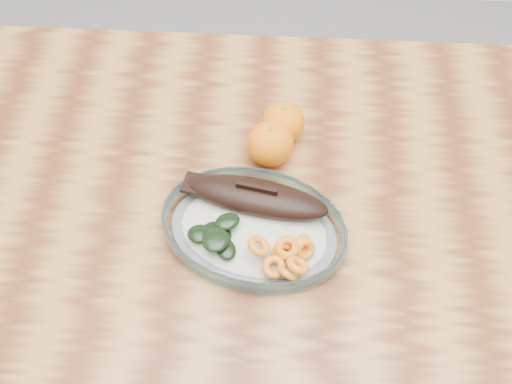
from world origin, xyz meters
The scene contains 4 objects.
dining_table centered at (0.00, 0.00, 0.65)m, with size 1.20×0.80×0.75m.
plated_meal centered at (0.00, -0.02, 0.77)m, with size 0.57×0.57×0.07m.
orange_left centered at (0.02, 0.12, 0.79)m, with size 0.07×0.07×0.07m, color #E95E04.
orange_right centered at (0.04, 0.16, 0.78)m, with size 0.07×0.07×0.07m, color #E95E04.
Camera 1 is at (0.03, -0.50, 1.54)m, focal length 45.00 mm.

